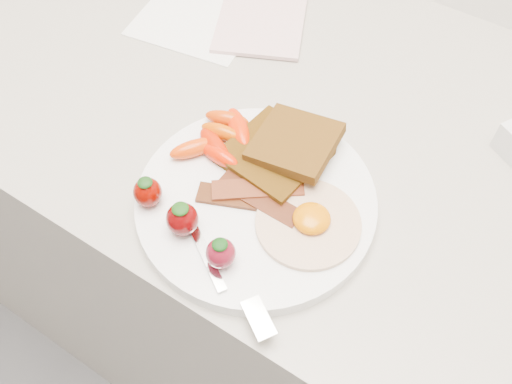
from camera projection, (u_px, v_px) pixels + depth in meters
The scene contains 11 objects.
counter at pixel (306, 281), 1.09m from camera, with size 2.00×0.60×0.90m, color gray.
plate at pixel (256, 202), 0.64m from camera, with size 0.27×0.27×0.02m, color white.
toast_lower at pixel (275, 154), 0.66m from camera, with size 0.10×0.10×0.01m, color black.
toast_upper at pixel (295, 143), 0.65m from camera, with size 0.09×0.09×0.01m, color #412004.
fried_egg at pixel (309, 222), 0.61m from camera, with size 0.12×0.12×0.02m.
bacon_strips at pixel (253, 195), 0.63m from camera, with size 0.12×0.09×0.01m.
baby_carrots at pixel (220, 138), 0.67m from camera, with size 0.09×0.11×0.02m.
strawberries at pixel (182, 220), 0.59m from camera, with size 0.14×0.05×0.04m.
fork at pixel (227, 279), 0.57m from camera, with size 0.16×0.08×0.00m.
paper_sheet at pixel (209, 4), 0.86m from camera, with size 0.17×0.23×0.00m, color white.
notepad at pixel (262, 15), 0.84m from camera, with size 0.12×0.18×0.01m, color beige.
Camera 1 is at (0.19, 1.24, 1.44)m, focal length 40.00 mm.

